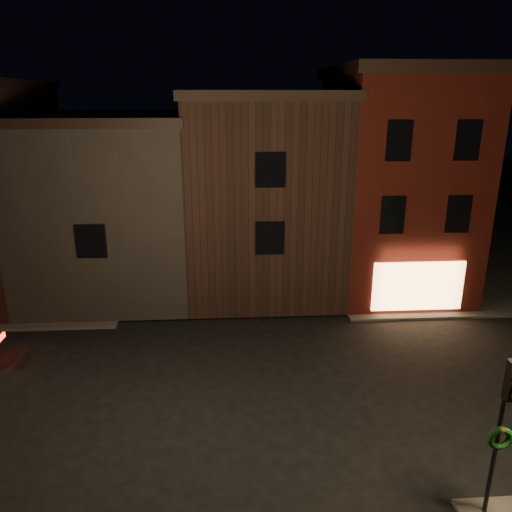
{
  "coord_description": "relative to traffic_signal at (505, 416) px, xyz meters",
  "views": [
    {
      "loc": [
        -0.31,
        -14.26,
        9.4
      ],
      "look_at": [
        0.89,
        4.67,
        3.2
      ],
      "focal_mm": 35.0,
      "sensor_mm": 36.0,
      "label": 1
    }
  ],
  "objects": [
    {
      "name": "corner_building",
      "position": [
        2.4,
        14.98,
        2.59
      ],
      "size": [
        6.5,
        8.5,
        10.5
      ],
      "color": "#4C120D",
      "rests_on": "ground"
    },
    {
      "name": "row_building_a",
      "position": [
        -4.1,
        16.01,
        2.03
      ],
      "size": [
        7.3,
        10.3,
        9.4
      ],
      "color": "black",
      "rests_on": "ground"
    },
    {
      "name": "sidewalk_far_right",
      "position": [
        14.4,
        25.51,
        -2.75
      ],
      "size": [
        30.0,
        30.0,
        0.12
      ],
      "primitive_type": "cube",
      "color": "#2D2B28",
      "rests_on": "ground"
    },
    {
      "name": "row_building_b",
      "position": [
        -11.35,
        16.01,
        1.53
      ],
      "size": [
        7.8,
        10.3,
        8.4
      ],
      "color": "black",
      "rests_on": "ground"
    },
    {
      "name": "ground",
      "position": [
        -5.6,
        5.51,
        -2.81
      ],
      "size": [
        120.0,
        120.0,
        0.0
      ],
      "primitive_type": "plane",
      "color": "black",
      "rests_on": "ground"
    },
    {
      "name": "traffic_signal",
      "position": [
        0.0,
        0.0,
        0.0
      ],
      "size": [
        0.58,
        0.38,
        4.05
      ],
      "color": "black",
      "rests_on": "sidewalk_near_right"
    }
  ]
}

